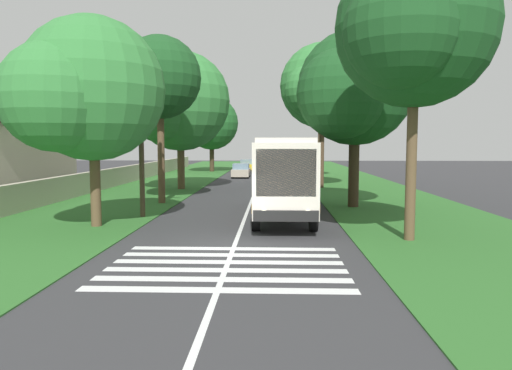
# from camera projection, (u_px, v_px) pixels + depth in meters

# --- Properties ---
(ground) EXTENTS (160.00, 160.00, 0.00)m
(ground) POSITION_uv_depth(u_px,v_px,m) (234.00, 247.00, 16.18)
(ground) COLOR #333335
(grass_verge_left) EXTENTS (120.00, 8.00, 0.04)m
(grass_verge_left) POSITION_uv_depth(u_px,v_px,m) (129.00, 196.00, 31.40)
(grass_verge_left) COLOR #2D6628
(grass_verge_left) RESTS_ON ground
(grass_verge_right) EXTENTS (120.00, 8.00, 0.04)m
(grass_verge_right) POSITION_uv_depth(u_px,v_px,m) (379.00, 197.00, 30.81)
(grass_verge_right) COLOR #2D6628
(grass_verge_right) RESTS_ON ground
(centre_line) EXTENTS (110.00, 0.16, 0.01)m
(centre_line) POSITION_uv_depth(u_px,v_px,m) (253.00, 197.00, 31.11)
(centre_line) COLOR silver
(centre_line) RESTS_ON ground
(coach_bus) EXTENTS (11.16, 2.62, 3.73)m
(coach_bus) POSITION_uv_depth(u_px,v_px,m) (283.00, 172.00, 22.85)
(coach_bus) COLOR silver
(coach_bus) RESTS_ON ground
(zebra_crossing) EXTENTS (4.95, 6.80, 0.01)m
(zebra_crossing) POSITION_uv_depth(u_px,v_px,m) (227.00, 266.00, 13.67)
(zebra_crossing) COLOR silver
(zebra_crossing) RESTS_ON ground
(trailing_car_0) EXTENTS (4.30, 1.78, 1.43)m
(trailing_car_0) POSITION_uv_depth(u_px,v_px,m) (277.00, 176.00, 40.80)
(trailing_car_0) COLOR gray
(trailing_car_0) RESTS_ON ground
(trailing_car_1) EXTENTS (4.30, 1.78, 1.43)m
(trailing_car_1) POSITION_uv_depth(u_px,v_px,m) (241.00, 171.00, 48.91)
(trailing_car_1) COLOR #B7A893
(trailing_car_1) RESTS_ON ground
(trailing_car_2) EXTENTS (4.30, 1.78, 1.43)m
(trailing_car_2) POSITION_uv_depth(u_px,v_px,m) (277.00, 168.00, 55.67)
(trailing_car_2) COLOR #B21E1E
(trailing_car_2) RESTS_ON ground
(trailing_car_3) EXTENTS (4.30, 1.78, 1.43)m
(trailing_car_3) POSITION_uv_depth(u_px,v_px,m) (247.00, 165.00, 61.05)
(trailing_car_3) COLOR gold
(trailing_car_3) RESTS_ON ground
(roadside_tree_left_0) EXTENTS (8.28, 6.52, 9.19)m
(roadside_tree_left_0) POSITION_uv_depth(u_px,v_px,m) (210.00, 125.00, 58.27)
(roadside_tree_left_0) COLOR #3D2D1E
(roadside_tree_left_0) RESTS_ON grass_verge_left
(roadside_tree_left_1) EXTENTS (7.07, 5.99, 8.68)m
(roadside_tree_left_1) POSITION_uv_depth(u_px,v_px,m) (86.00, 93.00, 19.45)
(roadside_tree_left_1) COLOR brown
(roadside_tree_left_1) RESTS_ON grass_verge_left
(roadside_tree_left_2) EXTENTS (8.95, 7.50, 10.39)m
(roadside_tree_left_2) POSITION_uv_depth(u_px,v_px,m) (177.00, 104.00, 35.75)
(roadside_tree_left_2) COLOR brown
(roadside_tree_left_2) RESTS_ON grass_verge_left
(roadside_tree_left_3) EXTENTS (5.57, 4.76, 9.62)m
(roadside_tree_left_3) POSITION_uv_depth(u_px,v_px,m) (159.00, 80.00, 27.36)
(roadside_tree_left_3) COLOR brown
(roadside_tree_left_3) RESTS_ON grass_verge_left
(roadside_tree_right_0) EXTENTS (8.00, 6.56, 11.19)m
(roadside_tree_right_0) POSITION_uv_depth(u_px,v_px,m) (320.00, 89.00, 36.98)
(roadside_tree_right_0) COLOR #4C3826
(roadside_tree_right_0) RESTS_ON grass_verge_right
(roadside_tree_right_1) EXTENTS (5.89, 4.75, 10.14)m
(roadside_tree_right_1) POSITION_uv_depth(u_px,v_px,m) (320.00, 102.00, 47.54)
(roadside_tree_right_1) COLOR brown
(roadside_tree_right_1) RESTS_ON grass_verge_right
(roadside_tree_right_2) EXTENTS (7.64, 6.35, 9.56)m
(roadside_tree_right_2) POSITION_uv_depth(u_px,v_px,m) (351.00, 91.00, 25.50)
(roadside_tree_right_2) COLOR #3D2D1E
(roadside_tree_right_2) RESTS_ON grass_verge_right
(roadside_tree_right_3) EXTENTS (6.82, 5.59, 10.31)m
(roadside_tree_right_3) POSITION_uv_depth(u_px,v_px,m) (410.00, 33.00, 16.61)
(roadside_tree_right_3) COLOR brown
(roadside_tree_right_3) RESTS_ON grass_verge_right
(utility_pole) EXTENTS (0.24, 1.40, 8.18)m
(utility_pole) POSITION_uv_depth(u_px,v_px,m) (141.00, 127.00, 22.26)
(utility_pole) COLOR #473828
(utility_pole) RESTS_ON grass_verge_left
(roadside_wall) EXTENTS (70.00, 0.40, 1.47)m
(roadside_wall) POSITION_uv_depth(u_px,v_px,m) (105.00, 179.00, 36.44)
(roadside_wall) COLOR #B2A893
(roadside_wall) RESTS_ON grass_verge_left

